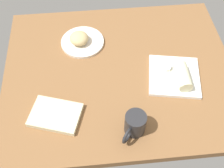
{
  "coord_description": "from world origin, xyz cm",
  "views": [
    {
      "loc": [
        11.55,
        81.16,
        106.6
      ],
      "look_at": [
        4.61,
        10.0,
        7.0
      ],
      "focal_mm": 43.96,
      "sensor_mm": 36.0,
      "label": 1
    }
  ],
  "objects_px": {
    "square_plate": "(174,76)",
    "scone_pastry": "(79,38)",
    "breakfast_wrap": "(183,76)",
    "coffee_mug": "(135,124)",
    "round_plate": "(83,42)",
    "book_stack": "(56,115)",
    "sauce_cup": "(166,67)"
  },
  "relations": [
    {
      "from": "square_plate",
      "to": "scone_pastry",
      "type": "bearing_deg",
      "value": -30.62
    },
    {
      "from": "breakfast_wrap",
      "to": "coffee_mug",
      "type": "distance_m",
      "value": 0.33
    },
    {
      "from": "breakfast_wrap",
      "to": "coffee_mug",
      "type": "bearing_deg",
      "value": -137.7
    },
    {
      "from": "square_plate",
      "to": "breakfast_wrap",
      "type": "relative_size",
      "value": 1.72
    },
    {
      "from": "round_plate",
      "to": "scone_pastry",
      "type": "xyz_separation_m",
      "value": [
        0.02,
        0.01,
        0.04
      ]
    },
    {
      "from": "coffee_mug",
      "to": "round_plate",
      "type": "bearing_deg",
      "value": -69.59
    },
    {
      "from": "coffee_mug",
      "to": "book_stack",
      "type": "bearing_deg",
      "value": -16.77
    },
    {
      "from": "square_plate",
      "to": "sauce_cup",
      "type": "distance_m",
      "value": 0.06
    },
    {
      "from": "sauce_cup",
      "to": "book_stack",
      "type": "xyz_separation_m",
      "value": [
        0.51,
        0.2,
        -0.02
      ]
    },
    {
      "from": "breakfast_wrap",
      "to": "book_stack",
      "type": "relative_size",
      "value": 0.56
    },
    {
      "from": "round_plate",
      "to": "breakfast_wrap",
      "type": "xyz_separation_m",
      "value": [
        -0.44,
        0.3,
        0.04
      ]
    },
    {
      "from": "round_plate",
      "to": "sauce_cup",
      "type": "height_order",
      "value": "sauce_cup"
    },
    {
      "from": "coffee_mug",
      "to": "scone_pastry",
      "type": "bearing_deg",
      "value": -67.86
    },
    {
      "from": "scone_pastry",
      "to": "coffee_mug",
      "type": "distance_m",
      "value": 0.55
    },
    {
      "from": "sauce_cup",
      "to": "book_stack",
      "type": "distance_m",
      "value": 0.55
    },
    {
      "from": "book_stack",
      "to": "coffee_mug",
      "type": "bearing_deg",
      "value": 163.23
    },
    {
      "from": "breakfast_wrap",
      "to": "book_stack",
      "type": "height_order",
      "value": "breakfast_wrap"
    },
    {
      "from": "scone_pastry",
      "to": "coffee_mug",
      "type": "relative_size",
      "value": 0.78
    },
    {
      "from": "sauce_cup",
      "to": "square_plate",
      "type": "bearing_deg",
      "value": 127.77
    },
    {
      "from": "round_plate",
      "to": "scone_pastry",
      "type": "height_order",
      "value": "scone_pastry"
    },
    {
      "from": "breakfast_wrap",
      "to": "book_stack",
      "type": "xyz_separation_m",
      "value": [
        0.57,
        0.12,
        -0.04
      ]
    },
    {
      "from": "round_plate",
      "to": "coffee_mug",
      "type": "distance_m",
      "value": 0.55
    },
    {
      "from": "square_plate",
      "to": "coffee_mug",
      "type": "bearing_deg",
      "value": 48.21
    },
    {
      "from": "square_plate",
      "to": "round_plate",
      "type": "bearing_deg",
      "value": -32.22
    },
    {
      "from": "book_stack",
      "to": "breakfast_wrap",
      "type": "bearing_deg",
      "value": -167.82
    },
    {
      "from": "scone_pastry",
      "to": "coffee_mug",
      "type": "bearing_deg",
      "value": 112.14
    },
    {
      "from": "scone_pastry",
      "to": "square_plate",
      "type": "relative_size",
      "value": 0.41
    },
    {
      "from": "book_stack",
      "to": "scone_pastry",
      "type": "bearing_deg",
      "value": -105.31
    },
    {
      "from": "square_plate",
      "to": "coffee_mug",
      "type": "distance_m",
      "value": 0.34
    },
    {
      "from": "square_plate",
      "to": "book_stack",
      "type": "relative_size",
      "value": 0.96
    },
    {
      "from": "square_plate",
      "to": "breakfast_wrap",
      "type": "height_order",
      "value": "breakfast_wrap"
    },
    {
      "from": "scone_pastry",
      "to": "sauce_cup",
      "type": "height_order",
      "value": "scone_pastry"
    }
  ]
}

